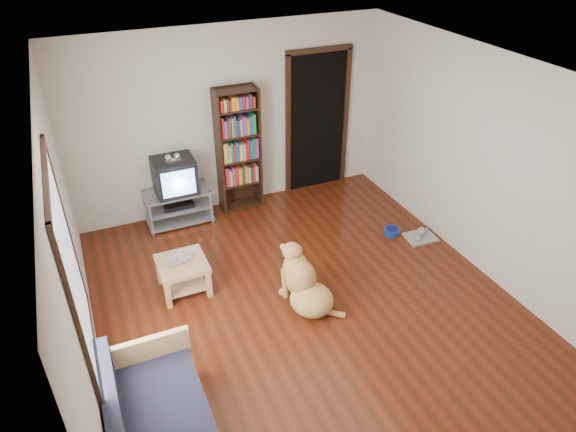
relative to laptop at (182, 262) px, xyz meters
name	(u,v)px	position (x,y,z in m)	size (l,w,h in m)	color
ground	(305,302)	(1.20, -0.74, -0.41)	(5.00, 5.00, 0.00)	#551D0E
ceiling	(310,77)	(1.20, -0.74, 2.19)	(5.00, 5.00, 0.00)	white
wall_back	(230,120)	(1.20, 1.76, 0.89)	(4.50, 4.50, 0.00)	beige
wall_front	(477,389)	(1.20, -3.24, 0.89)	(4.50, 4.50, 0.00)	beige
wall_left	(71,257)	(-1.05, -0.74, 0.89)	(5.00, 5.00, 0.00)	beige
wall_right	(482,165)	(3.45, -0.74, 0.89)	(5.00, 5.00, 0.00)	beige
laptop	(182,262)	(0.00, 0.00, 0.00)	(0.31, 0.20, 0.02)	silver
dog_bowl	(392,231)	(2.88, 0.04, -0.37)	(0.22, 0.22, 0.08)	navy
grey_rag	(420,237)	(3.18, -0.21, -0.40)	(0.40, 0.32, 0.03)	#999999
window	(72,272)	(-1.03, -1.24, 1.09)	(0.03, 1.46, 1.70)	white
doorway	(317,119)	(2.55, 1.74, 0.71)	(1.03, 0.05, 2.19)	black
tv_stand	(178,205)	(0.30, 1.51, -0.14)	(0.90, 0.45, 0.50)	#99999E
crt_tv	(174,175)	(0.30, 1.53, 0.33)	(0.55, 0.52, 0.58)	black
bookshelf	(238,144)	(1.25, 1.60, 0.59)	(0.60, 0.30, 1.80)	black
coffee_table	(183,270)	(0.00, 0.03, -0.13)	(0.55, 0.55, 0.40)	tan
dog	(304,285)	(1.18, -0.76, -0.14)	(0.60, 0.84, 0.75)	tan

